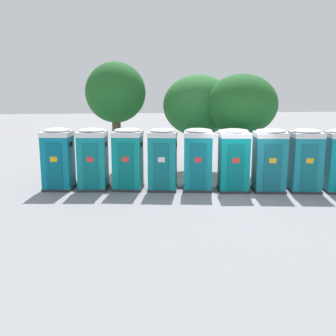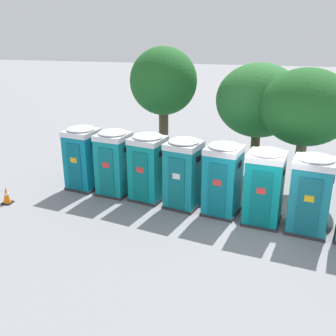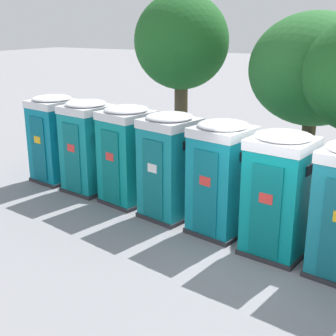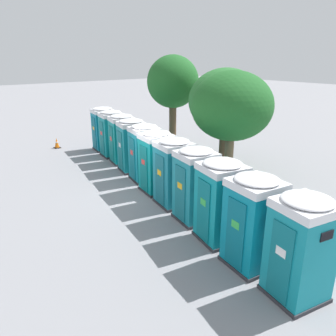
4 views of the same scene
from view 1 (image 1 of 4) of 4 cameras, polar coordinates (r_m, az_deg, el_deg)
The scene contains 12 objects.
ground_plane at distance 16.08m, azimuth 9.46°, elevation -3.47°, with size 120.00×120.00×0.00m, color gray.
portapotty_0 at distance 16.75m, azimuth -15.65°, elevation 1.34°, with size 1.34×1.37×2.54m.
portapotty_1 at distance 16.40m, azimuth -10.84°, elevation 1.35°, with size 1.32×1.35×2.54m.
portapotty_2 at distance 16.21m, azimuth -5.83°, elevation 1.38°, with size 1.41×1.42×2.54m.
portapotty_3 at distance 16.03m, azimuth -0.77°, elevation 1.33°, with size 1.39×1.42×2.54m.
portapotty_4 at distance 16.06m, azimuth 4.36°, elevation 1.31°, with size 1.38×1.40×2.54m.
portapotty_5 at distance 16.08m, azimuth 9.49°, elevation 1.20°, with size 1.35×1.35×2.54m.
portapotty_6 at distance 16.34m, azimuth 14.49°, elevation 1.16°, with size 1.42×1.38×2.54m.
portapotty_7 at distance 16.73m, azimuth 19.27°, elevation 1.11°, with size 1.37×1.38×2.54m.
street_tree_0 at distance 19.03m, azimuth 10.65°, elevation 8.98°, with size 3.35×3.35×4.81m.
street_tree_1 at distance 19.65m, azimuth -7.61°, elevation 10.68°, with size 2.93×2.93×5.42m.
street_tree_2 at distance 20.04m, azimuth 4.39°, elevation 9.00°, with size 3.52×3.52×4.83m.
Camera 1 is at (-4.78, -14.83, 3.98)m, focal length 42.00 mm.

